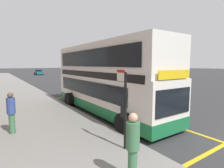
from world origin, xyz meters
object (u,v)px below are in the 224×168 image
parked_car_silver_behind (111,82)px  pedestrian_waiting_near_sign (11,111)px  pedestrian_further_back (133,145)px  bus_stop_sign (124,103)px  parked_car_teal_across (39,72)px  double_decker_bus (105,81)px

parked_car_silver_behind → pedestrian_waiting_near_sign: size_ratio=2.34×
pedestrian_further_back → bus_stop_sign: bearing=59.0°
pedestrian_further_back → parked_car_teal_across: bearing=80.8°
pedestrian_waiting_near_sign → double_decker_bus: bearing=11.9°
double_decker_bus → parked_car_teal_across: double_decker_bus is taller
bus_stop_sign → pedestrian_waiting_near_sign: bus_stop_sign is taller
double_decker_bus → bus_stop_sign: size_ratio=3.79×
bus_stop_sign → pedestrian_waiting_near_sign: size_ratio=1.55×
parked_car_silver_behind → parked_car_teal_across: same height
double_decker_bus → bus_stop_sign: double_decker_bus is taller
parked_car_silver_behind → pedestrian_further_back: (-10.43, -16.61, 0.33)m
parked_car_silver_behind → pedestrian_waiting_near_sign: (-12.66, -11.25, 0.32)m
parked_car_silver_behind → pedestrian_further_back: bearing=-119.8°
double_decker_bus → parked_car_silver_behind: bearing=54.6°
bus_stop_sign → parked_car_silver_behind: size_ratio=0.66×
pedestrian_waiting_near_sign → pedestrian_further_back: (2.23, -5.36, 0.00)m
double_decker_bus → parked_car_teal_across: bearing=83.5°
pedestrian_waiting_near_sign → pedestrian_further_back: bearing=-67.4°
bus_stop_sign → parked_car_teal_across: (7.54, 51.09, -0.97)m
double_decker_bus → pedestrian_further_back: size_ratio=5.87×
parked_car_silver_behind → pedestrian_waiting_near_sign: pedestrian_waiting_near_sign is taller
parked_car_silver_behind → double_decker_bus: bearing=-123.1°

